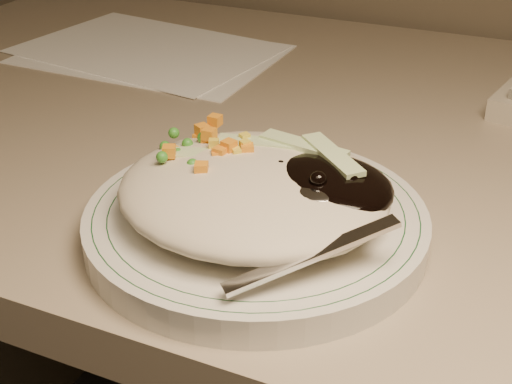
% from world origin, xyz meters
% --- Properties ---
extents(desk, '(1.40, 0.70, 0.74)m').
position_xyz_m(desk, '(0.00, 1.38, 0.54)').
color(desk, gray).
rests_on(desk, ground).
extents(plate, '(0.25, 0.25, 0.02)m').
position_xyz_m(plate, '(-0.08, 1.16, 0.75)').
color(plate, silver).
rests_on(plate, desk).
extents(plate_rim, '(0.23, 0.23, 0.00)m').
position_xyz_m(plate_rim, '(-0.08, 1.16, 0.76)').
color(plate_rim, '#144723').
rests_on(plate_rim, plate).
extents(meal, '(0.21, 0.19, 0.05)m').
position_xyz_m(meal, '(-0.07, 1.16, 0.78)').
color(meal, '#BDB399').
rests_on(meal, plate).
extents(papers, '(0.33, 0.25, 0.00)m').
position_xyz_m(papers, '(-0.37, 1.49, 0.74)').
color(papers, white).
rests_on(papers, desk).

